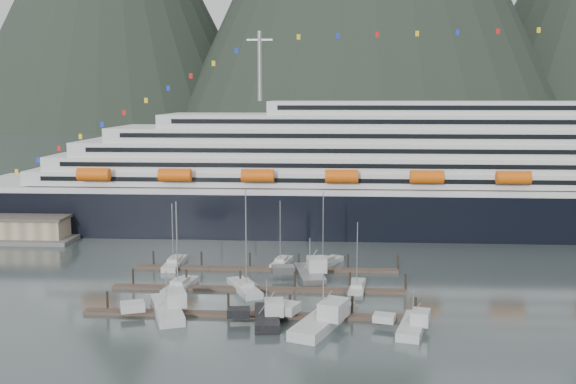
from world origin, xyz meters
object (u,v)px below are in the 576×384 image
Objects in this scene: trawler_a at (166,308)px; trawler_e at (309,273)px; sailboat_a at (180,286)px; sailboat_e at (175,264)px; sailboat_f at (281,263)px; trawler_d at (412,325)px; trawler_b at (266,316)px; cruise_ship at (431,180)px; sailboat_d at (357,289)px; sailboat_g at (325,263)px; sailboat_b at (244,288)px; trawler_c at (322,319)px.

trawler_a is 28.59m from trawler_e.
sailboat_e is at bearing 26.13° from sailboat_a.
sailboat_f reaches higher than trawler_d.
trawler_b is (14.87, -2.61, -0.03)m from trawler_a.
cruise_ship is at bearing -56.61° from trawler_a.
sailboat_d is 0.81× the size of sailboat_g.
sailboat_f is at bearing 45.75° from sailboat_d.
sailboat_e is at bearing 26.92° from trawler_b.
trawler_a reaches higher than trawler_d.
cruise_ship is 55.69m from sailboat_d.
sailboat_a reaches higher than trawler_b.
trawler_e is (-8.07, 6.74, 0.59)m from sailboat_d.
sailboat_e is 28.22m from sailboat_g.
sailboat_d is 1.12× the size of trawler_d.
sailboat_b reaches higher than trawler_b.
trawler_a is at bearing 96.88° from trawler_d.
sailboat_d is 36.35m from sailboat_e.
cruise_ship is at bearing 1.45° from trawler_c.
trawler_e is (20.13, 20.30, 0.08)m from trawler_a.
sailboat_g is (8.26, -0.00, 0.01)m from sailboat_f.
sailboat_e is at bearing 63.03° from trawler_c.
sailboat_a is 10.69m from sailboat_b.
sailboat_e is at bearing 106.45° from sailboat_f.
trawler_a is at bearing 116.67° from sailboat_b.
sailboat_b is 1.09× the size of trawler_c.
cruise_ship is 16.44× the size of sailboat_f.
trawler_a is (-28.21, -13.56, 0.51)m from sailboat_d.
trawler_b is at bearing 173.69° from sailboat_b.
sailboat_e is 0.78× the size of trawler_c.
trawler_c is (-5.48, -16.97, 0.58)m from sailboat_d.
trawler_b is at bearing 157.13° from trawler_e.
sailboat_d is (-18.86, -51.09, -11.64)m from cruise_ship.
sailboat_e is 36.45m from trawler_b.
sailboat_e is 1.17× the size of trawler_b.
cruise_ship is at bearing -54.87° from sailboat_e.
trawler_a is at bearing -126.05° from cruise_ship.
trawler_c is (-24.34, -68.06, -11.06)m from cruise_ship.
trawler_c is at bearing -165.56° from sailboat_b.
cruise_ship is 53.05m from trawler_e.
trawler_d is (6.72, -18.19, 0.42)m from sailboat_d.
trawler_d is at bearing -99.94° from cruise_ship.
sailboat_a is at bearing 99.84° from trawler_e.
sailboat_a is 39.73m from trawler_d.
trawler_d is (20.29, -34.33, 0.40)m from sailboat_f.
trawler_b is (-13.33, -16.18, 0.47)m from sailboat_d.
trawler_c is at bearing -153.43° from sailboat_g.
sailboat_g is (23.69, 16.92, -0.02)m from sailboat_a.
trawler_c is 1.25× the size of trawler_e.
trawler_e is (-26.93, -44.35, -11.06)m from cruise_ship.
sailboat_g is at bearing -58.19° from trawler_a.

